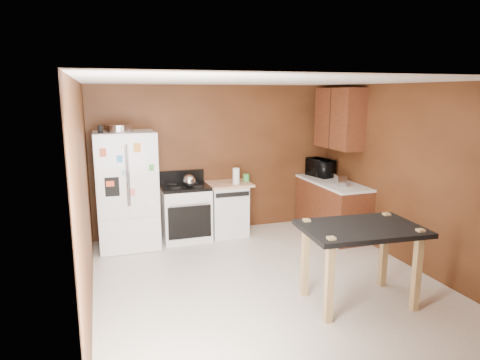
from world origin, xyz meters
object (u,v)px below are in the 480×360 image
toaster (340,180)px  dishwasher (227,208)px  paper_towel (236,176)px  microwave (320,168)px  pen_cup (100,129)px  refrigerator (127,190)px  kettle (189,181)px  gas_range (185,212)px  green_canister (246,177)px  roasting_pan (119,128)px  island (361,238)px

toaster → dishwasher: (-1.66, 0.82, -0.53)m
paper_towel → microwave: (1.62, 0.11, 0.02)m
pen_cup → refrigerator: (0.33, 0.14, -0.96)m
kettle → gas_range: (-0.05, 0.14, -0.54)m
green_canister → toaster: toaster is taller
pen_cup → toaster: (3.62, -0.60, -0.87)m
roasting_pan → paper_towel: bearing=-1.2°
pen_cup → refrigerator: bearing=23.0°
refrigerator → microwave: bearing=1.1°
kettle → refrigerator: (-0.96, 0.08, -0.10)m
pen_cup → island: bearing=-43.9°
kettle → paper_towel: paper_towel is taller
paper_towel → toaster: (1.54, -0.70, -0.04)m
refrigerator → dishwasher: bearing=3.0°
green_canister → dishwasher: size_ratio=0.13×
paper_towel → microwave: 1.62m
kettle → microwave: bearing=3.4°
roasting_pan → dishwasher: (1.69, 0.09, -1.40)m
gas_range → kettle: bearing=-70.8°
paper_towel → dishwasher: (-0.12, 0.13, -0.57)m
refrigerator → gas_range: size_ratio=1.64×
paper_towel → refrigerator: (-1.75, 0.04, -0.12)m
microwave → refrigerator: 3.37m
dishwasher → island: 2.92m
roasting_pan → island: (2.41, -2.72, -1.07)m
dishwasher → gas_range: bearing=-178.1°
toaster → refrigerator: (-3.29, 0.74, -0.09)m
roasting_pan → pen_cup: size_ratio=3.81×
paper_towel → green_canister: size_ratio=2.21×
paper_towel → gas_range: (-0.84, 0.10, -0.56)m
paper_towel → dishwasher: paper_towel is taller
pen_cup → paper_towel: 2.25m
gas_range → island: gas_range is taller
kettle → dishwasher: (0.67, 0.16, -0.55)m
green_canister → island: (0.36, -2.87, -0.17)m
toaster → dishwasher: bearing=167.3°
roasting_pan → kettle: size_ratio=2.10×
toaster → roasting_pan: bearing=-178.6°
green_canister → dishwasher: green_canister is taller
pen_cup → kettle: (1.29, 0.07, -0.85)m
microwave → refrigerator: size_ratio=0.29×
paper_towel → island: (0.60, -2.68, -0.24)m
kettle → refrigerator: refrigerator is taller
paper_towel → toaster: size_ratio=1.11×
refrigerator → island: refrigerator is taller
kettle → paper_towel: size_ratio=0.76×
dishwasher → island: size_ratio=0.65×
gas_range → refrigerator: bearing=-176.2°
refrigerator → toaster: bearing=-12.6°
green_canister → roasting_pan: bearing=-176.0°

